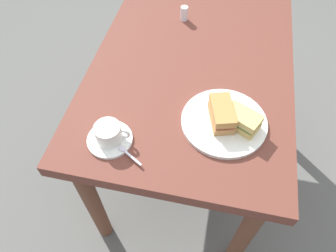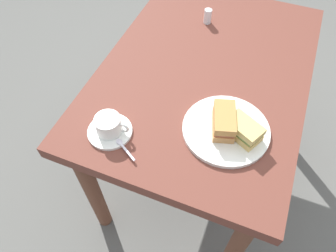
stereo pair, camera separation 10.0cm
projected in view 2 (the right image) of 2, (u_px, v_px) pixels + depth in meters
ground_plane at (194, 163)px, 1.79m from camera, size 6.00×6.00×0.00m
dining_table at (204, 86)px, 1.28m from camera, size 1.09×0.76×0.73m
sandwich_plate at (226, 130)px, 1.02m from camera, size 0.28×0.28×0.01m
sandwich_front at (224, 121)px, 0.99m from camera, size 0.14×0.10×0.06m
sandwich_back at (244, 130)px, 0.97m from camera, size 0.11×0.13×0.06m
coffee_saucer at (110, 131)px, 1.02m from camera, size 0.14×0.14×0.01m
coffee_cup at (109, 125)px, 0.99m from camera, size 0.08×0.11×0.06m
spoon at (123, 146)px, 0.97m from camera, size 0.06×0.09×0.01m
salt_shaker at (208, 16)px, 1.34m from camera, size 0.03×0.03×0.06m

